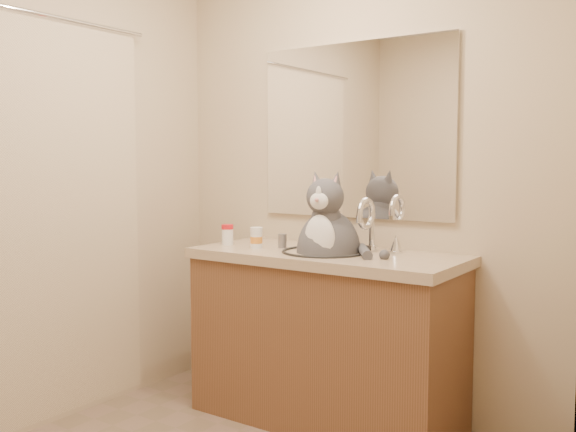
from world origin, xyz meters
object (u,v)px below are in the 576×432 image
at_px(cat, 328,245).
at_px(pill_bottle_orange, 256,238).
at_px(pill_bottle_redcap, 227,234).
at_px(grey_canister, 282,241).

height_order(cat, pill_bottle_orange, cat).
bearing_deg(cat, pill_bottle_redcap, 177.20).
bearing_deg(cat, grey_canister, 170.22).
xyz_separation_m(pill_bottle_redcap, grey_canister, (0.31, 0.07, -0.02)).
relative_size(pill_bottle_redcap, pill_bottle_orange, 1.00).
relative_size(pill_bottle_orange, grey_canister, 1.50).
distance_m(cat, grey_canister, 0.27).
distance_m(cat, pill_bottle_redcap, 0.59).
relative_size(cat, pill_bottle_orange, 5.68).
relative_size(cat, grey_canister, 8.55).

